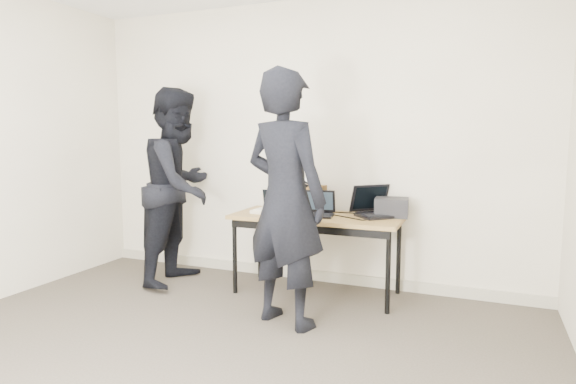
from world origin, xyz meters
The scene contains 13 objects.
room centered at (0.00, 0.00, 1.35)m, with size 4.60×4.60×2.80m.
desk centered at (0.27, 1.86, 0.66)m, with size 1.50×0.66×0.72m.
laptop_beige centered at (-0.18, 1.85, 0.76)m, with size 0.28×0.27×0.22m.
laptop_center centered at (0.28, 1.85, 0.77)m, with size 0.32×0.31×0.22m.
laptop_right centered at (0.76, 2.04, 0.78)m, with size 0.51×0.51×0.27m.
leather_satchel centered at (0.09, 2.09, 0.85)m, with size 0.37×0.19×0.25m.
tissue centered at (0.12, 2.09, 1.00)m, with size 0.13×0.10×0.08m, color white.
equipment_box centered at (0.90, 2.05, 0.80)m, with size 0.28×0.24×0.16m, color black.
power_brick centered at (0.05, 1.69, 0.74)m, with size 0.09×0.06×0.03m, color black.
cables centered at (0.31, 1.86, 0.72)m, with size 1.16×0.42×0.01m.
person_typist centered at (0.27, 1.13, 0.96)m, with size 0.70×0.46×1.92m, color black.
person_observer centered at (-1.08, 1.73, 0.94)m, with size 0.91×0.71×1.87m, color black.
baseboard centered at (0.00, 2.23, 0.05)m, with size 4.50×0.03×0.10m, color #AEA790.
Camera 1 is at (1.63, -2.15, 1.44)m, focal length 30.00 mm.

